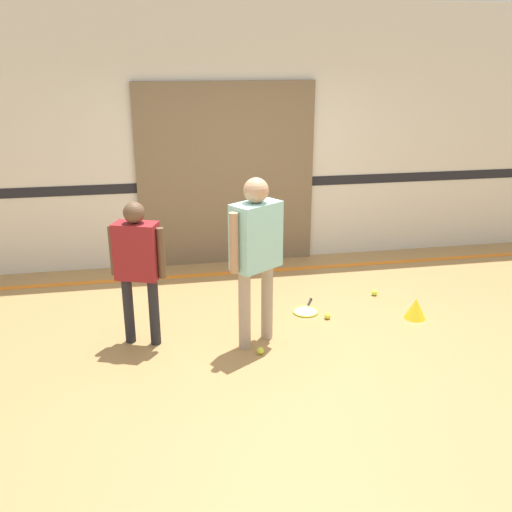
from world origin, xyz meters
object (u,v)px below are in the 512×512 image
object	(u,v)px
person_student_left	(137,258)
tennis_ball_by_spare_racket	(328,316)
tennis_ball_near_instructor	(260,351)
tennis_ball_stray_right	(269,309)
person_instructor	(256,245)
tennis_ball_stray_left	(375,293)
training_cone	(416,308)
racket_spare_on_floor	(306,311)

from	to	relation	value
person_student_left	tennis_ball_by_spare_racket	xyz separation A→B (m)	(1.87, 0.16, -0.82)
tennis_ball_near_instructor	tennis_ball_stray_right	distance (m)	0.90
person_instructor	tennis_ball_stray_left	xyz separation A→B (m)	(1.53, 0.85, -0.95)
person_instructor	tennis_ball_by_spare_racket	xyz separation A→B (m)	(0.82, 0.37, -0.95)
person_instructor	tennis_ball_by_spare_racket	world-z (taller)	person_instructor
tennis_ball_by_spare_racket	tennis_ball_stray_left	bearing A→B (deg)	34.52
tennis_ball_stray_right	training_cone	bearing A→B (deg)	-16.00
person_instructor	person_student_left	distance (m)	1.08
training_cone	person_student_left	bearing A→B (deg)	-179.64
tennis_ball_stray_left	training_cone	size ratio (longest dim) A/B	0.29
tennis_ball_stray_right	tennis_ball_near_instructor	bearing A→B (deg)	-106.98
person_instructor	tennis_ball_near_instructor	bearing A→B (deg)	-123.53
tennis_ball_stray_left	person_instructor	bearing A→B (deg)	-150.86
tennis_ball_stray_right	racket_spare_on_floor	bearing A→B (deg)	-8.86
person_student_left	tennis_ball_stray_left	size ratio (longest dim) A/B	20.82
tennis_ball_near_instructor	tennis_ball_by_spare_racket	size ratio (longest dim) A/B	1.00
person_instructor	racket_spare_on_floor	distance (m)	1.30
person_instructor	person_student_left	world-z (taller)	person_instructor
racket_spare_on_floor	training_cone	bearing A→B (deg)	-82.64
person_student_left	tennis_ball_by_spare_racket	distance (m)	2.05
training_cone	racket_spare_on_floor	bearing A→B (deg)	161.53
person_student_left	tennis_ball_stray_right	xyz separation A→B (m)	(1.31, 0.44, -0.82)
person_student_left	tennis_ball_by_spare_racket	world-z (taller)	person_student_left
person_student_left	tennis_ball_stray_left	world-z (taller)	person_student_left
racket_spare_on_floor	training_cone	size ratio (longest dim) A/B	2.20
tennis_ball_stray_right	training_cone	world-z (taller)	training_cone
person_student_left	training_cone	distance (m)	2.87
person_student_left	tennis_ball_near_instructor	bearing A→B (deg)	-1.88
racket_spare_on_floor	tennis_ball_stray_right	bearing A→B (deg)	106.96
person_instructor	tennis_ball_near_instructor	world-z (taller)	person_instructor
tennis_ball_stray_right	tennis_ball_by_spare_racket	bearing A→B (deg)	-25.79
person_student_left	tennis_ball_near_instructor	distance (m)	1.40
tennis_ball_near_instructor	training_cone	world-z (taller)	training_cone
tennis_ball_near_instructor	tennis_ball_stray_left	xyz separation A→B (m)	(1.53, 1.07, 0.00)
tennis_ball_stray_left	tennis_ball_stray_right	size ratio (longest dim) A/B	1.00
tennis_ball_near_instructor	training_cone	distance (m)	1.78
tennis_ball_by_spare_racket	training_cone	world-z (taller)	training_cone
racket_spare_on_floor	tennis_ball_by_spare_racket	world-z (taller)	tennis_ball_by_spare_racket
tennis_ball_by_spare_racket	tennis_ball_stray_left	world-z (taller)	same
person_instructor	training_cone	size ratio (longest dim) A/B	7.05
person_student_left	tennis_ball_stray_left	bearing A→B (deg)	34.21
person_student_left	racket_spare_on_floor	size ratio (longest dim) A/B	2.78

